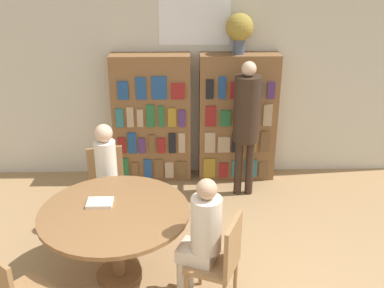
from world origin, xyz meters
The scene contains 11 objects.
wall_back centered at (0.00, 3.30, 1.51)m, with size 6.40×0.07×3.00m.
bookshelf_left centered at (-0.57, 3.11, 0.85)m, with size 1.02×0.34×1.72m.
bookshelf_right centered at (0.57, 3.11, 0.85)m, with size 1.02×0.34×1.72m.
flower_vase centered at (0.55, 3.11, 2.02)m, with size 0.34×0.34×0.50m.
reading_table centered at (-0.79, 1.02, 0.63)m, with size 1.38×1.38×0.74m.
chair_left_side centered at (-1.03, 2.02, 0.49)m, with size 0.48×0.48×0.88m.
chair_far_side centered at (0.15, 0.62, 0.49)m, with size 0.52×0.52×0.88m.
seated_reader_left centered at (-0.99, 1.84, 0.70)m, with size 0.30×0.38×1.24m.
seated_reader_right centered at (-0.01, 0.69, 0.69)m, with size 0.40×0.37×1.22m.
librarian_standing centered at (0.61, 2.60, 1.07)m, with size 0.32×0.59×1.74m.
open_book_on_table centered at (-0.94, 1.13, 0.75)m, with size 0.24×0.18×0.03m.
Camera 1 is at (-0.17, -2.51, 2.91)m, focal length 42.00 mm.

